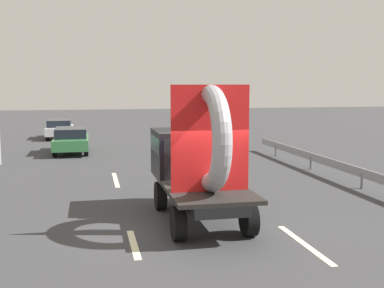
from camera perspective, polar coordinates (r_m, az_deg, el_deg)
ground_plane at (r=12.45m, az=0.88°, el=-9.65°), size 120.00×120.00×0.00m
flatbed_truck at (r=12.96m, az=0.54°, el=-1.62°), size 2.02×4.69×3.58m
distant_sedan at (r=26.10m, az=-14.08°, el=0.52°), size 1.75×4.09×1.33m
guardrail at (r=19.32m, az=16.45°, el=-2.33°), size 0.10×15.79×0.71m
lane_dash_left_near at (r=11.16m, az=-6.90°, el=-11.66°), size 0.16×2.04×0.01m
lane_dash_left_far at (r=18.50m, az=-9.01°, el=-4.19°), size 0.16×2.86×0.01m
lane_dash_right_near at (r=11.38m, az=13.14°, el=-11.42°), size 0.16×2.79×0.01m
lane_dash_right_far at (r=18.91m, az=2.52°, el=-3.86°), size 0.16×2.71×0.01m
oncoming_car at (r=33.52m, az=-15.38°, el=1.80°), size 1.65×3.86×1.26m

